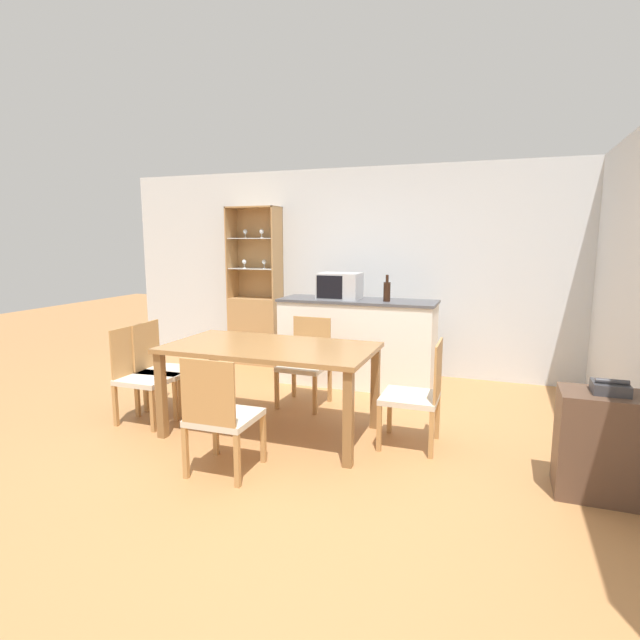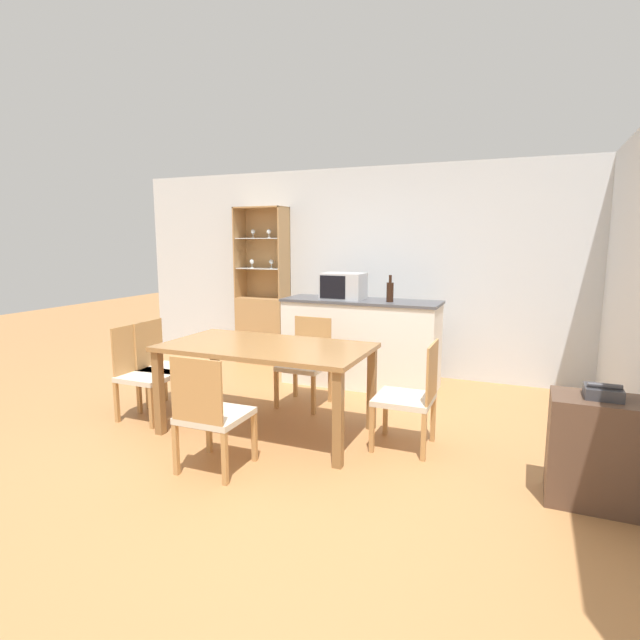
{
  "view_description": "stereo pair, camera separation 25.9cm",
  "coord_description": "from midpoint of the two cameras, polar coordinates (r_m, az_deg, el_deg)",
  "views": [
    {
      "loc": [
        1.59,
        -3.52,
        1.67
      ],
      "look_at": [
        -0.08,
        1.09,
        0.88
      ],
      "focal_mm": 28.0,
      "sensor_mm": 36.0,
      "label": 1
    },
    {
      "loc": [
        1.83,
        -3.42,
        1.67
      ],
      "look_at": [
        -0.08,
        1.09,
        0.88
      ],
      "focal_mm": 28.0,
      "sensor_mm": 36.0,
      "label": 2
    }
  ],
  "objects": [
    {
      "name": "telephone",
      "position": [
        3.65,
        28.51,
        -6.81
      ],
      "size": [
        0.21,
        0.2,
        0.1
      ],
      "color": "#38383D",
      "rests_on": "side_cabinet"
    },
    {
      "name": "dining_chair_side_right_far",
      "position": [
        4.12,
        9.16,
        -8.44
      ],
      "size": [
        0.45,
        0.45,
        0.88
      ],
      "rotation": [
        0.0,
        0.0,
        1.58
      ],
      "color": "beige",
      "rests_on": "ground_plane"
    },
    {
      "name": "dining_chair_side_left_far",
      "position": [
        5.14,
        -18.95,
        -5.25
      ],
      "size": [
        0.48,
        0.48,
        0.88
      ],
      "rotation": [
        0.0,
        0.0,
        -1.49
      ],
      "color": "beige",
      "rests_on": "ground_plane"
    },
    {
      "name": "dining_chair_side_left_near",
      "position": [
        4.94,
        -21.0,
        -5.97
      ],
      "size": [
        0.45,
        0.45,
        0.88
      ],
      "rotation": [
        0.0,
        0.0,
        -1.58
      ],
      "color": "beige",
      "rests_on": "ground_plane"
    },
    {
      "name": "dining_chair_head_near",
      "position": [
        3.7,
        -13.25,
        -10.63
      ],
      "size": [
        0.46,
        0.46,
        0.88
      ],
      "rotation": [
        0.0,
        0.0,
        0.02
      ],
      "color": "beige",
      "rests_on": "ground_plane"
    },
    {
      "name": "ground_plane",
      "position": [
        4.21,
        -5.99,
        -14.22
      ],
      "size": [
        18.0,
        18.0,
        0.0
      ],
      "primitive_type": "plane",
      "color": "#B27A47"
    },
    {
      "name": "display_cabinet",
      "position": [
        6.81,
        -8.42,
        0.23
      ],
      "size": [
        0.69,
        0.33,
        2.09
      ],
      "color": "tan",
      "rests_on": "ground_plane"
    },
    {
      "name": "wine_bottle",
      "position": [
        5.51,
        6.32,
        3.31
      ],
      "size": [
        0.08,
        0.08,
        0.29
      ],
      "color": "black",
      "rests_on": "kitchen_counter"
    },
    {
      "name": "side_cabinet",
      "position": [
        3.76,
        27.82,
        -12.53
      ],
      "size": [
        0.55,
        0.38,
        0.7
      ],
      "color": "brown",
      "rests_on": "ground_plane"
    },
    {
      "name": "wall_back",
      "position": [
        6.35,
        4.26,
        5.61
      ],
      "size": [
        6.8,
        0.06,
        2.55
      ],
      "color": "silver",
      "rests_on": "ground_plane"
    },
    {
      "name": "microwave",
      "position": [
        5.72,
        0.95,
        3.91
      ],
      "size": [
        0.47,
        0.35,
        0.3
      ],
      "color": "#B7BABF",
      "rests_on": "kitchen_counter"
    },
    {
      "name": "dining_chair_head_far",
      "position": [
        5.09,
        -3.11,
        -4.91
      ],
      "size": [
        0.46,
        0.46,
        0.88
      ],
      "rotation": [
        0.0,
        0.0,
        3.11
      ],
      "color": "beige",
      "rests_on": "ground_plane"
    },
    {
      "name": "dining_table",
      "position": [
        4.31,
        -7.43,
        -4.07
      ],
      "size": [
        1.77,
        0.95,
        0.78
      ],
      "color": "olive",
      "rests_on": "ground_plane"
    },
    {
      "name": "kitchen_counter",
      "position": [
        5.76,
        2.95,
        -2.56
      ],
      "size": [
        1.79,
        0.58,
        0.99
      ],
      "color": "white",
      "rests_on": "ground_plane"
    }
  ]
}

